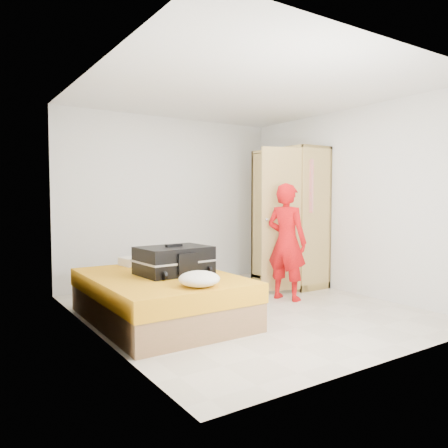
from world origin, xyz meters
TOP-DOWN VIEW (x-y plane):
  - room at (0.00, 0.00)m, footprint 4.00×4.02m
  - bed at (-1.05, 0.16)m, footprint 1.42×2.02m
  - wardrobe at (1.45, 0.87)m, footprint 1.15×1.20m
  - person at (0.76, 0.13)m, footprint 0.53×0.65m
  - suitcase at (-0.89, 0.14)m, footprint 0.83×0.64m
  - round_cushion at (-1.01, -0.62)m, footprint 0.40×0.40m
  - pillow at (-0.90, 1.01)m, footprint 0.59×0.36m

SIDE VIEW (x-z plane):
  - bed at x=-1.05m, z-range 0.00..0.50m
  - pillow at x=-0.90m, z-range 0.50..0.60m
  - round_cushion at x=-1.01m, z-range 0.50..0.65m
  - suitcase at x=-0.89m, z-range 0.48..0.82m
  - person at x=0.76m, z-range 0.00..1.54m
  - wardrobe at x=1.45m, z-range -0.05..2.05m
  - room at x=0.00m, z-range 0.00..2.60m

